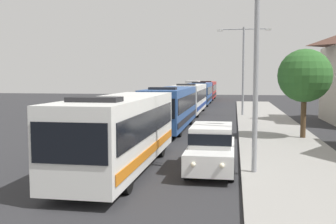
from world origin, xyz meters
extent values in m
cube|color=silver|center=(-1.30, 9.89, 1.70)|extent=(2.50, 10.47, 2.70)
cube|color=black|center=(-0.03, 9.89, 2.05)|extent=(0.04, 9.63, 1.00)
cube|color=black|center=(-2.57, 9.89, 2.05)|extent=(0.04, 9.63, 1.00)
cube|color=black|center=(-1.30, 4.64, 2.00)|extent=(2.30, 0.04, 1.20)
cube|color=orange|center=(-0.02, 9.89, 0.90)|extent=(0.03, 9.94, 0.36)
cube|color=black|center=(-1.30, 6.75, 3.13)|extent=(1.75, 0.90, 0.16)
cylinder|color=black|center=(-0.20, 6.65, 0.50)|extent=(0.28, 1.00, 1.00)
cylinder|color=black|center=(-2.40, 6.65, 0.50)|extent=(0.28, 1.00, 1.00)
cylinder|color=black|center=(-0.20, 12.77, 0.50)|extent=(0.28, 1.00, 1.00)
cylinder|color=black|center=(-2.40, 12.77, 0.50)|extent=(0.28, 1.00, 1.00)
cube|color=#284C8C|center=(-1.30, 22.69, 1.70)|extent=(2.50, 11.28, 2.70)
cube|color=black|center=(-0.03, 22.69, 2.05)|extent=(0.04, 10.38, 1.00)
cube|color=black|center=(-2.57, 22.69, 2.05)|extent=(0.04, 10.38, 1.00)
cube|color=black|center=(-1.30, 17.02, 2.00)|extent=(2.30, 0.04, 1.20)
cube|color=black|center=(-0.02, 22.69, 0.90)|extent=(0.03, 10.72, 0.36)
cube|color=black|center=(-1.30, 19.30, 3.13)|extent=(1.75, 0.90, 0.16)
cylinder|color=black|center=(-0.20, 19.19, 0.50)|extent=(0.28, 1.00, 1.00)
cylinder|color=black|center=(-2.40, 19.19, 0.50)|extent=(0.28, 1.00, 1.00)
cylinder|color=black|center=(-0.20, 25.79, 0.50)|extent=(0.28, 1.00, 1.00)
cylinder|color=black|center=(-2.40, 25.79, 0.50)|extent=(0.28, 1.00, 1.00)
cube|color=silver|center=(-1.30, 35.33, 1.70)|extent=(2.50, 12.16, 2.70)
cube|color=black|center=(-0.03, 35.33, 2.05)|extent=(0.04, 11.18, 1.00)
cube|color=black|center=(-2.57, 35.33, 2.05)|extent=(0.04, 11.18, 1.00)
cube|color=black|center=(-1.30, 29.23, 2.00)|extent=(2.30, 0.04, 1.20)
cube|color=navy|center=(-0.02, 35.33, 0.90)|extent=(0.03, 11.55, 0.36)
cube|color=black|center=(-1.30, 31.68, 3.13)|extent=(1.75, 0.90, 0.16)
cylinder|color=black|center=(-0.20, 31.56, 0.50)|extent=(0.28, 1.00, 1.00)
cylinder|color=black|center=(-2.40, 31.56, 0.50)|extent=(0.28, 1.00, 1.00)
cylinder|color=black|center=(-0.20, 38.67, 0.50)|extent=(0.28, 1.00, 1.00)
cylinder|color=black|center=(-2.40, 38.67, 0.50)|extent=(0.28, 1.00, 1.00)
cube|color=#284C8C|center=(-1.30, 48.63, 1.70)|extent=(2.50, 11.29, 2.70)
cube|color=black|center=(-0.03, 48.63, 2.05)|extent=(0.04, 10.38, 1.00)
cube|color=black|center=(-2.57, 48.63, 2.05)|extent=(0.04, 10.38, 1.00)
cube|color=black|center=(-1.30, 42.97, 2.00)|extent=(2.30, 0.04, 1.20)
cube|color=black|center=(-0.02, 48.63, 0.90)|extent=(0.03, 10.72, 0.36)
cube|color=black|center=(-1.30, 45.25, 3.13)|extent=(1.75, 0.90, 0.16)
cylinder|color=black|center=(-0.20, 45.13, 0.50)|extent=(0.28, 1.00, 1.00)
cylinder|color=black|center=(-2.40, 45.13, 0.50)|extent=(0.28, 1.00, 1.00)
cylinder|color=black|center=(-0.20, 51.73, 0.50)|extent=(0.28, 1.00, 1.00)
cylinder|color=black|center=(-2.40, 51.73, 0.50)|extent=(0.28, 1.00, 1.00)
cube|color=maroon|center=(-1.30, 61.24, 1.70)|extent=(2.50, 11.83, 2.70)
cube|color=black|center=(-0.03, 61.24, 2.05)|extent=(0.04, 10.88, 1.00)
cube|color=black|center=(-2.57, 61.24, 2.05)|extent=(0.04, 10.88, 1.00)
cube|color=black|center=(-1.30, 55.31, 2.00)|extent=(2.30, 0.04, 1.20)
cube|color=black|center=(-0.02, 61.24, 0.90)|extent=(0.03, 11.24, 0.36)
cube|color=black|center=(-1.30, 57.69, 3.13)|extent=(1.75, 0.90, 0.16)
cylinder|color=black|center=(-0.20, 57.58, 0.50)|extent=(0.28, 1.00, 1.00)
cylinder|color=black|center=(-2.40, 57.58, 0.50)|extent=(0.28, 1.00, 1.00)
cylinder|color=black|center=(-0.20, 64.50, 0.50)|extent=(0.28, 1.00, 1.00)
cylinder|color=black|center=(-2.40, 64.50, 0.50)|extent=(0.28, 1.00, 1.00)
cube|color=white|center=(2.40, 10.23, 0.70)|extent=(1.84, 4.76, 0.80)
cube|color=white|center=(2.40, 10.38, 1.50)|extent=(1.62, 2.76, 0.80)
cube|color=black|center=(2.40, 10.38, 1.50)|extent=(1.66, 2.86, 0.44)
sphere|color=#F9EFCC|center=(1.89, 7.83, 0.80)|extent=(0.18, 0.18, 0.18)
sphere|color=#F9EFCC|center=(2.91, 7.83, 0.80)|extent=(0.18, 0.18, 0.18)
cylinder|color=black|center=(1.58, 8.76, 0.35)|extent=(0.22, 0.70, 0.70)
cylinder|color=black|center=(3.22, 8.76, 0.35)|extent=(0.22, 0.70, 0.70)
cylinder|color=black|center=(1.58, 11.71, 0.35)|extent=(0.22, 0.70, 0.70)
cylinder|color=black|center=(3.22, 11.71, 0.35)|extent=(0.22, 0.70, 0.70)
cube|color=black|center=(-4.60, 65.36, 1.45)|extent=(2.30, 1.80, 2.20)
cube|color=silver|center=(-4.60, 68.96, 1.80)|extent=(2.35, 5.40, 2.70)
cube|color=black|center=(-4.60, 64.44, 1.75)|extent=(2.07, 0.04, 0.90)
cylinder|color=black|center=(-5.63, 65.36, 0.45)|extent=(0.26, 0.90, 0.90)
cylinder|color=black|center=(-3.57, 65.36, 0.45)|extent=(0.26, 0.90, 0.90)
cylinder|color=black|center=(-5.63, 70.04, 0.45)|extent=(0.26, 0.90, 0.90)
cylinder|color=black|center=(-3.57, 70.04, 0.45)|extent=(0.26, 0.90, 0.90)
cylinder|color=gray|center=(4.10, 9.81, 4.11)|extent=(0.20, 0.20, 7.91)
cylinder|color=gray|center=(4.10, 33.35, 4.41)|extent=(0.20, 0.20, 8.53)
cylinder|color=gray|center=(2.95, 33.35, 8.48)|extent=(2.31, 0.10, 0.10)
cube|color=silver|center=(1.79, 33.35, 8.40)|extent=(0.56, 0.28, 0.16)
cylinder|color=gray|center=(5.25, 33.35, 8.48)|extent=(2.31, 0.10, 0.10)
cube|color=silver|center=(6.41, 33.35, 8.40)|extent=(0.56, 0.28, 0.16)
cylinder|color=#4C3823|center=(7.49, 19.26, 1.40)|extent=(0.32, 0.32, 2.51)
sphere|color=#2D6028|center=(7.49, 19.26, 3.96)|extent=(3.24, 3.24, 3.24)
camera|label=1|loc=(3.30, -5.65, 3.88)|focal=41.84mm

